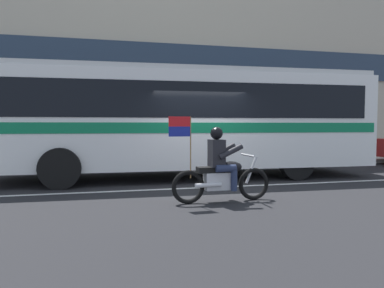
% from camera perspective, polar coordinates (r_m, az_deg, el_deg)
% --- Properties ---
extents(ground_plane, '(60.00, 60.00, 0.00)m').
position_cam_1_polar(ground_plane, '(9.54, 1.35, -6.54)').
color(ground_plane, black).
extents(sidewalk_curb, '(28.00, 3.80, 0.15)m').
position_cam_1_polar(sidewalk_curb, '(14.48, -3.68, -2.92)').
color(sidewalk_curb, '#B7B2A8').
rests_on(sidewalk_curb, ground_plane).
extents(lane_center_stripe, '(26.60, 0.14, 0.01)m').
position_cam_1_polar(lane_center_stripe, '(8.97, 2.31, -7.14)').
color(lane_center_stripe, silver).
rests_on(lane_center_stripe, ground_plane).
extents(office_building_facade, '(28.00, 0.89, 13.34)m').
position_cam_1_polar(office_building_facade, '(17.41, -5.07, 20.07)').
color(office_building_facade, '#B2A893').
rests_on(office_building_facade, ground_plane).
extents(transit_bus, '(11.24, 2.94, 3.22)m').
position_cam_1_polar(transit_bus, '(10.53, -1.06, 4.66)').
color(transit_bus, white).
rests_on(transit_bus, ground_plane).
extents(motorcycle_with_rider, '(2.20, 0.64, 1.78)m').
position_cam_1_polar(motorcycle_with_rider, '(7.25, 4.75, -4.31)').
color(motorcycle_with_rider, black).
rests_on(motorcycle_with_rider, ground_plane).
extents(fire_hydrant, '(0.22, 0.30, 0.75)m').
position_cam_1_polar(fire_hydrant, '(14.77, 15.50, -1.18)').
color(fire_hydrant, '#4C8C3F').
rests_on(fire_hydrant, sidewalk_curb).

